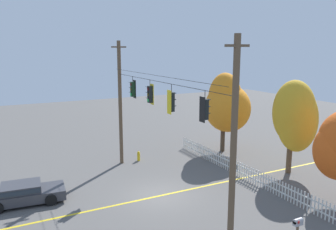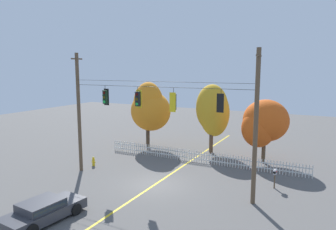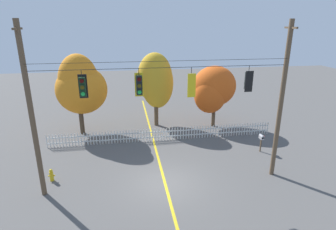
% 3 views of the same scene
% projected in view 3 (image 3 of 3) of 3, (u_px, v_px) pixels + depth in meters
% --- Properties ---
extents(ground, '(80.00, 80.00, 0.00)m').
position_uv_depth(ground, '(165.00, 183.00, 16.12)').
color(ground, '#565451').
extents(lane_centerline_stripe, '(0.16, 36.00, 0.01)m').
position_uv_depth(lane_centerline_stripe, '(165.00, 183.00, 16.12)').
color(lane_centerline_stripe, gold).
rests_on(lane_centerline_stripe, ground).
extents(signal_support_span, '(13.56, 1.10, 9.08)m').
position_uv_depth(signal_support_span, '(165.00, 107.00, 14.64)').
color(signal_support_span, brown).
rests_on(signal_support_span, ground).
extents(traffic_signal_northbound_primary, '(0.43, 0.38, 1.44)m').
position_uv_depth(traffic_signal_northbound_primary, '(83.00, 87.00, 13.64)').
color(traffic_signal_northbound_primary, black).
extents(traffic_signal_northbound_secondary, '(0.43, 0.38, 1.47)m').
position_uv_depth(traffic_signal_northbound_secondary, '(139.00, 85.00, 14.06)').
color(traffic_signal_northbound_secondary, black).
extents(traffic_signal_southbound_primary, '(0.43, 0.38, 1.56)m').
position_uv_depth(traffic_signal_southbound_primary, '(191.00, 85.00, 14.47)').
color(traffic_signal_southbound_primary, black).
extents(traffic_signal_eastbound_side, '(0.43, 0.38, 1.40)m').
position_uv_depth(traffic_signal_eastbound_side, '(248.00, 81.00, 14.91)').
color(traffic_signal_eastbound_side, black).
extents(white_picket_fence, '(17.59, 0.06, 1.02)m').
position_uv_depth(white_picket_fence, '(164.00, 134.00, 21.83)').
color(white_picket_fence, silver).
rests_on(white_picket_fence, ground).
extents(autumn_maple_near_fence, '(4.10, 3.59, 6.60)m').
position_uv_depth(autumn_maple_near_fence, '(81.00, 87.00, 22.24)').
color(autumn_maple_near_fence, '#473828').
rests_on(autumn_maple_near_fence, ground).
extents(autumn_maple_mid, '(3.16, 2.66, 6.47)m').
position_uv_depth(autumn_maple_mid, '(156.00, 81.00, 24.18)').
color(autumn_maple_mid, brown).
rests_on(autumn_maple_mid, ground).
extents(autumn_oak_far_east, '(3.81, 3.27, 5.36)m').
position_uv_depth(autumn_oak_far_east, '(213.00, 89.00, 24.02)').
color(autumn_oak_far_east, brown).
rests_on(autumn_oak_far_east, ground).
extents(fire_hydrant, '(0.38, 0.22, 0.76)m').
position_uv_depth(fire_hydrant, '(51.00, 175.00, 16.27)').
color(fire_hydrant, gold).
rests_on(fire_hydrant, ground).
extents(roadside_mailbox, '(0.25, 0.44, 1.29)m').
position_uv_depth(roadside_mailbox, '(261.00, 138.00, 19.75)').
color(roadside_mailbox, brown).
rests_on(roadside_mailbox, ground).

